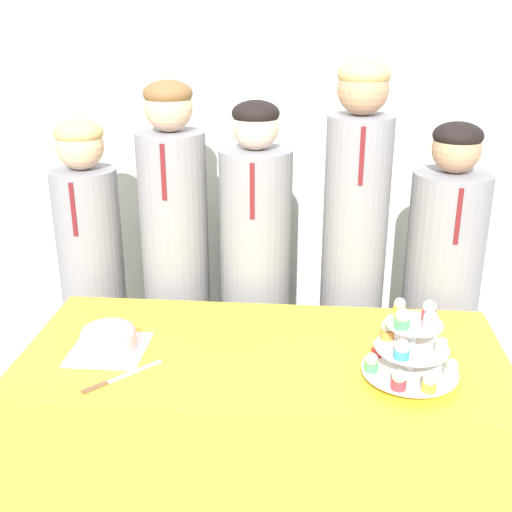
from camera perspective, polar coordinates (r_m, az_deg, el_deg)
name	(u,v)px	position (r m, az deg, el deg)	size (l,w,h in m)	color
wall_back	(283,117)	(3.09, 2.41, 12.28)	(9.00, 0.06, 2.70)	silver
table	(263,443)	(2.39, 0.65, -16.26)	(1.62, 0.75, 0.74)	yellow
round_cake	(108,338)	(2.22, -12.98, -7.12)	(0.25, 0.25, 0.10)	white
cake_knife	(110,382)	(2.07, -12.88, -10.85)	(0.21, 0.22, 0.01)	silver
cupcake_stand	(411,348)	(2.02, 13.64, -7.93)	(0.29, 0.29, 0.27)	silver
student_0	(94,286)	(2.92, -14.23, -2.57)	(0.28, 0.28, 1.41)	gray
student_1	(176,273)	(2.79, -7.08, -1.52)	(0.28, 0.29, 1.57)	gray
student_2	(256,286)	(2.76, -0.03, -2.67)	(0.30, 0.30, 1.49)	gray
student_3	(353,267)	(2.72, 8.59, -0.98)	(0.26, 0.27, 1.65)	gray
student_4	(439,301)	(2.82, 15.98, -3.86)	(0.31, 0.32, 1.42)	gray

